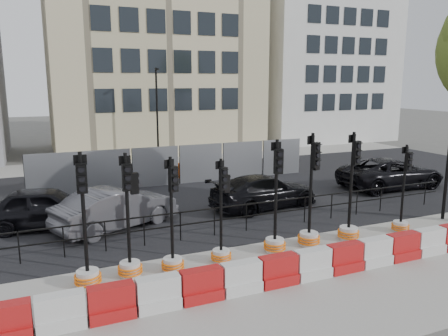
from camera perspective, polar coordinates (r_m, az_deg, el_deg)
name	(u,v)px	position (r m, az deg, el deg)	size (l,w,h in m)	color
ground	(262,243)	(14.46, 5.04, -9.71)	(120.00, 120.00, 0.00)	#51514C
sidewalk_near	(316,280)	(12.12, 11.95, -14.17)	(40.00, 6.00, 0.02)	gray
road	(192,193)	(20.60, -4.19, -3.27)	(40.00, 14.00, 0.03)	black
sidewalk_far	(147,161)	(29.07, -9.99, 0.85)	(40.00, 4.00, 0.02)	gray
building_cream	(151,30)	(35.11, -9.55, 17.35)	(15.00, 10.06, 18.00)	beige
building_white	(316,49)	(41.29, 11.91, 14.93)	(12.00, 9.06, 16.00)	silver
kerb_railing	(246,213)	(15.25, 2.95, -5.84)	(18.00, 0.04, 1.00)	black
heras_fencing	(166,169)	(22.84, -7.60, -0.10)	(14.33, 1.72, 2.00)	gray
lamp_post_far	(157,113)	(27.81, -8.72, 7.10)	(0.12, 0.56, 6.00)	black
barrier_row	(312,265)	(12.12, 11.46, -12.30)	(15.70, 0.50, 0.80)	#B00E20
traffic_signal_a	(87,260)	(11.82, -17.50, -11.35)	(0.69, 0.69, 3.50)	white
traffic_signal_b	(130,248)	(12.06, -12.21, -10.20)	(0.66, 0.66, 3.37)	white
traffic_signal_c	(173,249)	(12.22, -6.72, -10.42)	(0.63, 0.63, 3.22)	white
traffic_signal_d	(222,238)	(12.72, -0.32, -9.14)	(0.60, 0.60, 3.06)	white
traffic_signal_e	(275,230)	(13.53, 6.71, -7.99)	(0.69, 0.69, 3.49)	white
traffic_signal_f	(310,220)	(14.17, 11.19, -6.63)	(0.71, 0.71, 3.62)	white
traffic_signal_g	(350,218)	(15.02, 16.08, -6.33)	(0.71, 0.71, 3.59)	white
traffic_signal_h	(402,214)	(16.41, 22.18, -5.63)	(0.61, 0.61, 3.08)	white
car_a	(46,208)	(16.78, -22.18, -4.84)	(4.70, 2.62, 1.51)	black
car_b	(116,208)	(16.03, -13.87, -5.11)	(4.73, 3.22, 1.48)	#49494E
car_c	(264,192)	(18.15, 5.27, -3.08)	(4.99, 2.64, 1.38)	black
car_d	(391,173)	(22.94, 20.99, -0.64)	(5.36, 2.52, 1.48)	black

